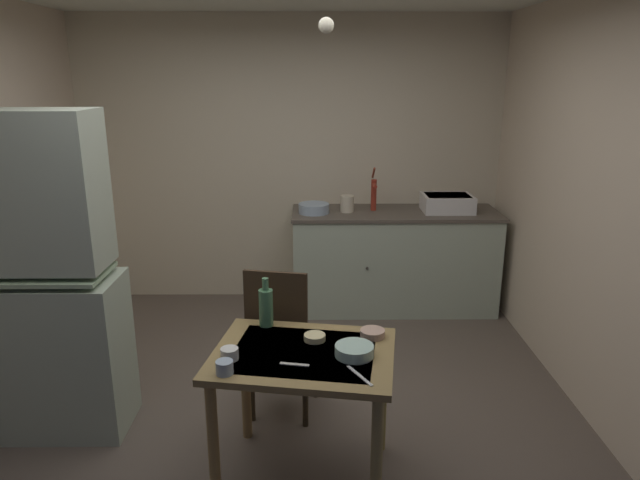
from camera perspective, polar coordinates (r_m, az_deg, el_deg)
The scene contains 20 objects.
ground_plane at distance 3.76m, azimuth -4.06°, elevation -17.79°, with size 5.36×5.36×0.00m, color brown.
wall_back at distance 5.41m, azimuth -2.92°, elevation 7.81°, with size 3.98×0.10×2.62m, color beige.
wall_right at distance 3.66m, azimuth 28.30°, elevation 1.77°, with size 0.10×4.46×2.62m, color beige.
hutch_cabinet at distance 3.72m, azimuth -26.81°, elevation -4.42°, with size 0.99×0.45×1.92m.
counter_cabinet at distance 5.29m, azimuth 7.36°, elevation -1.99°, with size 1.85×0.64×0.92m.
sink_basin at distance 5.23m, azimuth 12.58°, elevation 3.64°, with size 0.44×0.34×0.15m.
hand_pump at distance 5.15m, azimuth 5.39°, elevation 4.80°, with size 0.05×0.27×0.39m.
mixing_bowl_counter at distance 5.05m, azimuth -0.61°, elevation 3.18°, with size 0.27×0.27×0.08m, color #9EB2C6.
stoneware_crock at distance 5.09m, azimuth 2.73°, elevation 3.64°, with size 0.12×0.12×0.15m, color beige.
dining_table at distance 3.02m, azimuth -1.66°, elevation -13.07°, with size 1.02×0.84×0.74m.
chair_far_side at distance 3.59m, azimuth -3.91°, elevation -9.90°, with size 0.47×0.47×1.01m.
serving_bowl_wide at distance 3.13m, azimuth 5.25°, elevation -9.24°, with size 0.13×0.13×0.04m, color tan.
soup_bowl_small at distance 3.08m, azimuth -0.54°, elevation -9.68°, with size 0.12×0.12×0.03m, color beige.
sauce_dish at distance 2.92m, azimuth 3.45°, elevation -10.96°, with size 0.20×0.20×0.06m, color #ADD1C1.
mug_tall at distance 2.92m, azimuth -9.02°, elevation -11.15°, with size 0.09×0.09×0.06m, color white.
teacup_mint at distance 2.79m, azimuth -9.50°, elevation -12.43°, with size 0.08×0.08×0.07m, color #9EB2C6.
glass_bottle at distance 3.22m, azimuth -5.42°, elevation -6.61°, with size 0.08×0.08×0.28m.
table_knife at distance 2.76m, azimuth 3.98°, elevation -13.36°, with size 0.21×0.02×0.01m, color silver.
teaspoon_near_bowl at distance 2.85m, azimuth -2.56°, elevation -12.30°, with size 0.14×0.02×0.01m, color beige.
pendant_bulb at distance 3.07m, azimuth 0.62°, elevation 20.63°, with size 0.08×0.08×0.08m, color #F9EFCC.
Camera 1 is at (0.23, -3.11, 2.11)m, focal length 32.08 mm.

